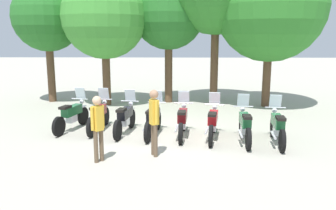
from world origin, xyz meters
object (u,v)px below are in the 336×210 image
Objects in this scene: motorcycle_4 at (182,120)px; motorcycle_7 at (277,126)px; motorcycle_6 at (245,125)px; tree_1 at (104,16)px; motorcycle_1 at (99,115)px; person_1 at (154,117)px; motorcycle_3 at (153,119)px; person_0 at (98,124)px; tree_4 at (271,6)px; tree_2 at (169,14)px; motorcycle_5 at (213,122)px; motorcycle_2 at (125,118)px; motorcycle_0 at (72,115)px; tree_0 at (47,17)px.

motorcycle_4 and motorcycle_7 have the same top height.
tree_1 is (-5.24, 5.58, 3.46)m from motorcycle_6.
motorcycle_1 is 5.74m from motorcycle_7.
motorcycle_6 is 3.00m from person_1.
person_0 is at bearing 161.51° from motorcycle_3.
motorcycle_3 is 2.02m from person_1.
tree_4 is at bearing -52.14° from motorcycle_1.
tree_2 is 4.51m from tree_4.
tree_2 is at bearing 23.72° from motorcycle_5.
tree_2 is at bearing 10.31° from motorcycle_4.
person_1 is (-0.78, -1.84, 0.54)m from motorcycle_4.
motorcycle_3 is at bearing -135.39° from tree_4.
motorcycle_2 is at bearing 81.17° from motorcycle_6.
motorcycle_7 is 0.37× the size of tree_1.
person_1 is 0.30× the size of tree_1.
person_1 is (-2.65, -1.31, 0.54)m from motorcycle_6.
tree_2 is (-0.54, 5.79, 3.61)m from motorcycle_4.
motorcycle_1 is 6.69m from tree_2.
motorcycle_7 is at bearing -87.55° from motorcycle_0.
tree_2 is (5.65, -0.03, 0.14)m from tree_0.
motorcycle_1 is at bearing 79.87° from motorcycle_6.
motorcycle_6 is at bearing -115.58° from person_0.
person_0 is 8.04m from tree_1.
motorcycle_0 is 0.98× the size of motorcycle_6.
motorcycle_2 is 6.06m from tree_1.
motorcycle_3 is (1.87, -0.53, 0.00)m from motorcycle_1.
motorcycle_5 is 2.41m from person_1.
motorcycle_3 and motorcycle_4 have the same top height.
motorcycle_6 is at bearing -38.25° from tree_0.
motorcycle_1 is 3.23m from person_1.
motorcycle_1 is 5.65m from tree_1.
motorcycle_0 is 0.99× the size of motorcycle_2.
motorcycle_0 and motorcycle_4 have the same top height.
motorcycle_7 is 9.10m from tree_1.
motorcycle_5 is 0.99× the size of motorcycle_7.
tree_0 is 10.11m from tree_4.
motorcycle_3 is at bearing -76.57° from person_0.
motorcycle_1 is 8.76m from tree_4.
motorcycle_0 is at bearing -94.56° from tree_1.
person_0 is (-2.16, -2.31, 0.48)m from motorcycle_4.
person_1 is (-3.58, -1.17, 0.54)m from motorcycle_7.
tree_4 is (10.05, -1.00, 0.40)m from tree_0.
motorcycle_3 is at bearing -47.39° from tree_0.
motorcycle_2 is at bearing -103.52° from tree_2.
tree_1 is at bearing 38.68° from motorcycle_4.
tree_4 is (4.64, 6.66, 3.33)m from person_1.
tree_0 is 5.65m from tree_2.
tree_0 is (-7.13, 6.06, 3.47)m from motorcycle_5.
tree_4 is at bearing -20.11° from motorcycle_5.
person_0 is at bearing -63.62° from tree_0.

